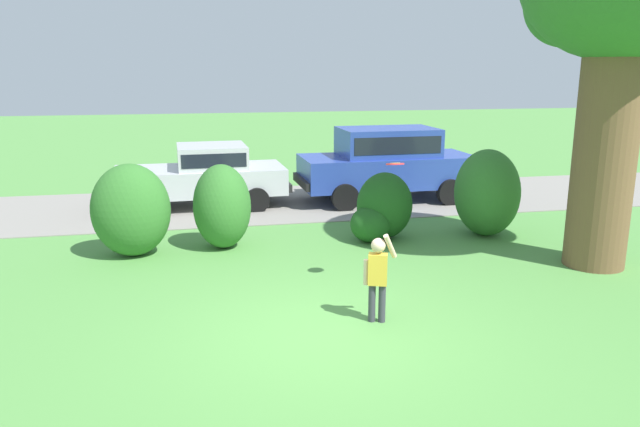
# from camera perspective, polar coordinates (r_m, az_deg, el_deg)

# --- Properties ---
(ground_plane) EXTENTS (80.00, 80.00, 0.00)m
(ground_plane) POSITION_cam_1_polar(r_m,az_deg,el_deg) (8.29, 0.33, -11.17)
(ground_plane) COLOR #518E42
(driveway_strip) EXTENTS (28.00, 4.40, 0.02)m
(driveway_strip) POSITION_cam_1_polar(r_m,az_deg,el_deg) (15.82, -5.57, 0.91)
(driveway_strip) COLOR gray
(driveway_strip) RESTS_ON ground
(shrub_near_tree) EXTENTS (1.45, 1.20, 1.75)m
(shrub_near_tree) POSITION_cam_1_polar(r_m,az_deg,el_deg) (11.84, -17.29, 0.29)
(shrub_near_tree) COLOR #33702B
(shrub_near_tree) RESTS_ON ground
(shrub_centre_left) EXTENTS (1.12, 1.20, 1.65)m
(shrub_centre_left) POSITION_cam_1_polar(r_m,az_deg,el_deg) (11.97, -9.15, 0.65)
(shrub_centre_left) COLOR #33702B
(shrub_centre_left) RESTS_ON ground
(shrub_centre) EXTENTS (1.35, 1.16, 1.37)m
(shrub_centre) POSITION_cam_1_polar(r_m,az_deg,el_deg) (12.53, 5.76, 0.35)
(shrub_centre) COLOR #1E511C
(shrub_centre) RESTS_ON ground
(shrub_centre_right) EXTENTS (1.31, 1.52, 1.82)m
(shrub_centre_right) POSITION_cam_1_polar(r_m,az_deg,el_deg) (13.17, 15.37, 1.89)
(shrub_centre_right) COLOR #33702B
(shrub_centre_right) RESTS_ON ground
(parked_sedan) EXTENTS (4.47, 2.23, 1.56)m
(parked_sedan) POSITION_cam_1_polar(r_m,az_deg,el_deg) (15.64, -10.83, 3.71)
(parked_sedan) COLOR silver
(parked_sedan) RESTS_ON ground
(parked_suv) EXTENTS (4.75, 2.20, 1.92)m
(parked_suv) POSITION_cam_1_polar(r_m,az_deg,el_deg) (16.11, 6.30, 4.98)
(parked_suv) COLOR #28429E
(parked_suv) RESTS_ON ground
(child_thrower) EXTENTS (0.48, 0.24, 1.29)m
(child_thrower) POSITION_cam_1_polar(r_m,az_deg,el_deg) (8.43, 5.43, -5.55)
(child_thrower) COLOR #383842
(child_thrower) RESTS_ON ground
(frisbee) EXTENTS (0.28, 0.28, 0.07)m
(frisbee) POSITION_cam_1_polar(r_m,az_deg,el_deg) (9.37, 7.05, 4.63)
(frisbee) COLOR red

